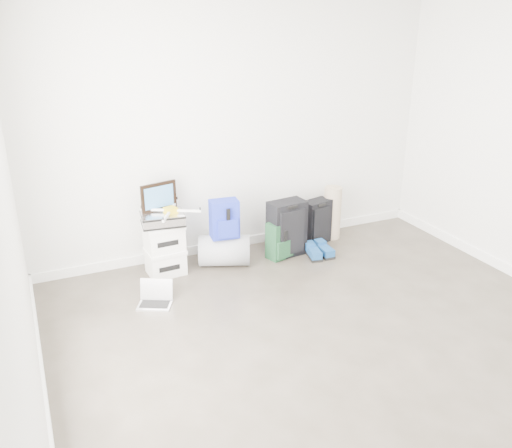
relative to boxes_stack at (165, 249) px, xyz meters
name	(u,v)px	position (x,y,z in m)	size (l,w,h in m)	color
ground	(366,369)	(0.95, -2.17, -0.27)	(5.00, 5.00, 0.00)	#363127
room_envelope	(385,145)	(0.95, -2.15, 1.45)	(4.52, 5.02, 2.71)	silver
boxes_stack	(165,249)	(0.00, 0.00, 0.00)	(0.39, 0.33, 0.54)	white
briefcase	(163,219)	(0.00, 0.00, 0.33)	(0.41, 0.30, 0.12)	#B2B2B7
painting	(159,197)	(0.00, 0.10, 0.53)	(0.38, 0.11, 0.29)	black
drone	(171,210)	(0.08, -0.02, 0.41)	(0.54, 0.54, 0.05)	gold
duffel_bag	(224,250)	(0.62, -0.06, -0.11)	(0.33, 0.33, 0.53)	gray
blue_backpack	(225,220)	(0.62, -0.09, 0.25)	(0.31, 0.24, 0.40)	navy
large_suitcase	(287,228)	(1.33, -0.10, 0.04)	(0.42, 0.30, 0.62)	black
green_backpack	(281,241)	(1.24, -0.14, -0.07)	(0.33, 0.28, 0.41)	#143721
carry_on	(317,222)	(1.80, 0.06, -0.02)	(0.36, 0.28, 0.51)	black
shoes	(319,252)	(1.64, -0.28, -0.22)	(0.29, 0.32, 0.10)	black
rolled_rug	(332,213)	(2.04, 0.11, 0.04)	(0.20, 0.20, 0.62)	tan
laptop	(155,298)	(-0.26, -0.56, -0.22)	(0.37, 0.33, 0.21)	silver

